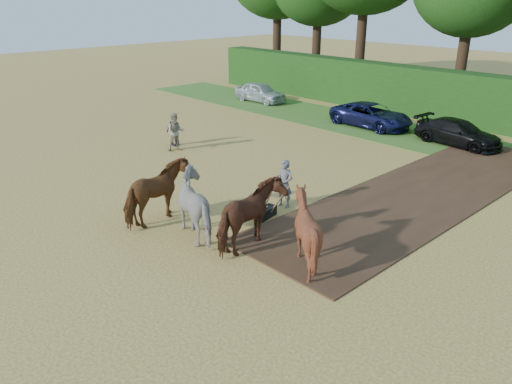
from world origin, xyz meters
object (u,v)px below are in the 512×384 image
Objects in this scene: plough_team at (228,210)px; parked_cars at (502,142)px; spectator_far at (174,130)px; spectator_near at (176,132)px.

plough_team is 15.39m from parked_cars.
spectator_far is at bearing -139.14° from parked_cars.
spectator_near is 0.05× the size of parked_cars.
spectator_far is 0.23× the size of plough_team.
spectator_near reaches higher than parked_cars.
spectator_far is at bearing 87.50° from spectator_near.
spectator_far is 11.04m from plough_team.
spectator_near is 1.16× the size of spectator_far.
spectator_far is (-0.84, 0.45, -0.13)m from spectator_near.
parked_cars is at bearing -59.90° from spectator_far.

